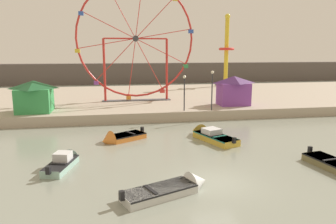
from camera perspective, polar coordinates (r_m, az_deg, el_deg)
name	(u,v)px	position (r m, az deg, el deg)	size (l,w,h in m)	color
ground_plane	(217,182)	(18.01, 8.79, -12.30)	(240.00, 240.00, 0.00)	gray
quay_promenade	(152,99)	(44.35, -2.90, 2.38)	(110.00, 25.70, 1.01)	tan
distant_town_skyline	(136,73)	(71.33, -5.74, 6.92)	(140.00, 3.00, 4.40)	#564C47
motorboat_seafoam	(65,161)	(21.08, -17.98, -8.35)	(2.11, 4.10, 1.28)	#93BCAD
motorboat_mustard_yellow	(208,135)	(26.28, 7.19, -4.06)	(3.19, 5.40, 1.45)	gold
motorboat_orange_hull	(119,138)	(25.67, -8.76, -4.62)	(3.90, 3.13, 1.43)	orange
motorboat_pale_grey	(175,188)	(16.55, 1.20, -13.41)	(4.93, 3.02, 1.30)	silver
ferris_wheel_red_frame	(136,40)	(39.22, -5.82, 12.64)	(14.14, 1.20, 14.50)	red
drop_tower_yellow_tower	(226,55)	(56.91, 10.38, 10.02)	(2.80, 2.80, 12.22)	gold
carnival_booth_purple_stall	(234,90)	(36.75, 11.64, 3.88)	(3.69, 2.72, 3.28)	purple
carnival_booth_green_kiosk	(34,96)	(34.54, -22.81, 2.71)	(3.59, 3.47, 3.16)	#33934C
promenade_lamp_near	(212,85)	(32.92, 7.90, 4.86)	(0.32, 0.32, 4.07)	#2D2D33
promenade_lamp_far	(184,87)	(32.41, 2.94, 4.41)	(0.32, 0.32, 3.63)	#2D2D33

